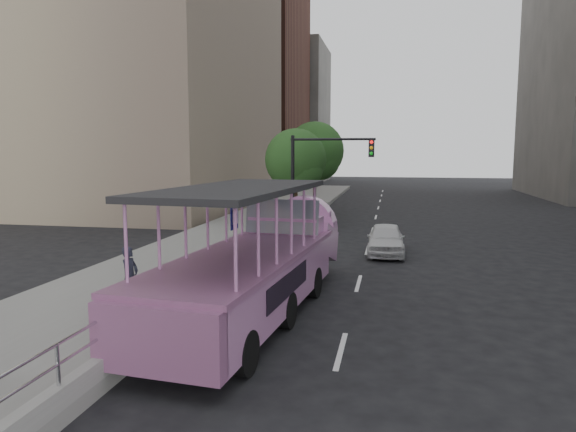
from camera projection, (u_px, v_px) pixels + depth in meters
name	position (u px, v px, depth m)	size (l,w,h in m)	color
ground	(310.00, 319.00, 13.49)	(160.00, 160.00, 0.00)	black
sidewalk	(224.00, 242.00, 24.33)	(5.50, 80.00, 0.30)	gray
kerb_wall	(222.00, 278.00, 15.99)	(0.24, 30.00, 0.36)	#9E9E99
guardrail	(221.00, 257.00, 15.91)	(0.07, 22.00, 0.71)	silver
duck_boat	(259.00, 264.00, 14.12)	(3.49, 10.82, 3.53)	black
car	(386.00, 239.00, 22.04)	(1.56, 3.86, 1.32)	silver
pedestrian_near	(130.00, 277.00, 13.47)	(0.59, 0.39, 1.62)	#222432
parking_sign	(235.00, 233.00, 16.78)	(0.09, 0.62, 2.76)	black
traffic_signal	(316.00, 170.00, 25.55)	(4.20, 0.32, 5.20)	black
street_tree_near	(297.00, 162.00, 29.16)	(3.52, 3.52, 5.72)	#3B2A1B
street_tree_far	(316.00, 153.00, 34.89)	(3.97, 3.97, 6.45)	#3B2A1B
midrise_brick	(226.00, 81.00, 62.12)	(18.00, 16.00, 26.00)	brown
midrise_stone_b	(273.00, 115.00, 77.65)	(16.00, 14.00, 20.00)	gray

